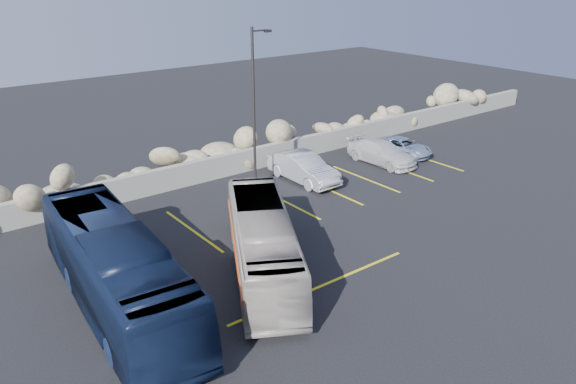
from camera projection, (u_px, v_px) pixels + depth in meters
ground at (347, 279)px, 20.45m from camera, size 90.00×90.00×0.00m
seawall at (188, 174)px, 29.04m from camera, size 60.00×0.40×1.20m
riprap_pile at (176, 155)px, 29.66m from camera, size 54.00×2.80×2.60m
parking_lines at (338, 201)px, 27.17m from camera, size 18.16×9.36×0.01m
lamppost at (255, 106)px, 27.26m from camera, size 1.14×0.18×8.00m
vintage_bus at (263, 243)px, 20.47m from camera, size 6.01×8.60×2.43m
tour_coach at (116, 270)px, 18.20m from camera, size 3.26×10.54×2.89m
car_b at (303, 168)px, 29.49m from camera, size 1.60×4.49×1.48m
car_c at (382, 152)px, 32.21m from camera, size 1.97×4.51×1.29m
car_d at (403, 147)px, 33.68m from camera, size 2.01×3.79×1.01m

